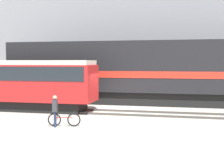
# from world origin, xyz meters

# --- Properties ---
(ground_plane) EXTENTS (120.00, 120.00, 0.00)m
(ground_plane) POSITION_xyz_m (0.00, 0.00, 0.00)
(ground_plane) COLOR #9E998C
(track_near) EXTENTS (60.00, 1.50, 0.14)m
(track_near) POSITION_xyz_m (0.00, -0.61, 0.07)
(track_near) COLOR #47423D
(track_near) RESTS_ON ground
(track_far) EXTENTS (60.00, 1.51, 0.14)m
(track_far) POSITION_xyz_m (0.00, 4.24, 0.07)
(track_far) COLOR #47423D
(track_far) RESTS_ON ground
(building_backdrop) EXTENTS (35.33, 6.00, 13.20)m
(building_backdrop) POSITION_xyz_m (0.00, 12.24, 6.60)
(building_backdrop) COLOR gray
(building_backdrop) RESTS_ON ground
(freight_locomotive) EXTENTS (21.98, 3.04, 5.42)m
(freight_locomotive) POSITION_xyz_m (1.88, 4.24, 2.53)
(freight_locomotive) COLOR black
(freight_locomotive) RESTS_ON ground
(streetcar) EXTENTS (11.95, 2.54, 3.37)m
(streetcar) POSITION_xyz_m (-7.02, -0.61, 1.93)
(streetcar) COLOR black
(streetcar) RESTS_ON ground
(bicycle) EXTENTS (1.65, 0.54, 0.74)m
(bicycle) POSITION_xyz_m (-1.33, -5.03, 0.35)
(bicycle) COLOR black
(bicycle) RESTS_ON ground
(person) EXTENTS (0.29, 0.40, 1.60)m
(person) POSITION_xyz_m (-1.72, -5.26, 0.96)
(person) COLOR #232D4C
(person) RESTS_ON ground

